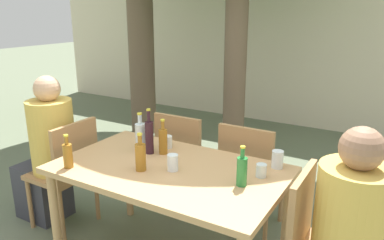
{
  "coord_description": "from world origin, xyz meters",
  "views": [
    {
      "loc": [
        1.29,
        -1.89,
        1.77
      ],
      "look_at": [
        0.0,
        0.3,
        1.01
      ],
      "focal_mm": 35.0,
      "sensor_mm": 36.0,
      "label": 1
    }
  ],
  "objects_px": {
    "patio_chair_0": "(68,168)",
    "water_bottle_3": "(140,136)",
    "person_seated_0": "(48,157)",
    "green_bottle_5": "(242,171)",
    "drinking_glass_3": "(173,163)",
    "patio_chair_3": "(250,171)",
    "amber_bottle_0": "(68,155)",
    "patio_chair_2": "(185,157)",
    "drinking_glass_2": "(277,159)",
    "drinking_glass_0": "(261,170)",
    "amber_bottle_1": "(141,156)",
    "drinking_glass_1": "(167,142)",
    "dining_table_front": "(169,178)",
    "amber_bottle_2": "(163,140)",
    "wine_bottle_4": "(149,136)"
  },
  "relations": [
    {
      "from": "patio_chair_2",
      "to": "amber_bottle_1",
      "type": "bearing_deg",
      "value": 101.91
    },
    {
      "from": "patio_chair_2",
      "to": "wine_bottle_4",
      "type": "relative_size",
      "value": 2.79
    },
    {
      "from": "water_bottle_3",
      "to": "patio_chair_0",
      "type": "bearing_deg",
      "value": -166.32
    },
    {
      "from": "patio_chair_0",
      "to": "amber_bottle_2",
      "type": "height_order",
      "value": "amber_bottle_2"
    },
    {
      "from": "patio_chair_0",
      "to": "person_seated_0",
      "type": "relative_size",
      "value": 0.73
    },
    {
      "from": "dining_table_front",
      "to": "amber_bottle_2",
      "type": "height_order",
      "value": "amber_bottle_2"
    },
    {
      "from": "amber_bottle_0",
      "to": "drinking_glass_0",
      "type": "bearing_deg",
      "value": 23.96
    },
    {
      "from": "wine_bottle_4",
      "to": "drinking_glass_0",
      "type": "distance_m",
      "value": 0.84
    },
    {
      "from": "dining_table_front",
      "to": "wine_bottle_4",
      "type": "bearing_deg",
      "value": 151.94
    },
    {
      "from": "wine_bottle_4",
      "to": "water_bottle_3",
      "type": "bearing_deg",
      "value": 170.53
    },
    {
      "from": "dining_table_front",
      "to": "patio_chair_2",
      "type": "relative_size",
      "value": 1.64
    },
    {
      "from": "patio_chair_0",
      "to": "drinking_glass_2",
      "type": "xyz_separation_m",
      "value": [
        1.61,
        0.36,
        0.29
      ]
    },
    {
      "from": "patio_chair_2",
      "to": "amber_bottle_0",
      "type": "bearing_deg",
      "value": 75.34
    },
    {
      "from": "patio_chair_0",
      "to": "water_bottle_3",
      "type": "relative_size",
      "value": 3.24
    },
    {
      "from": "patio_chair_0",
      "to": "drinking_glass_3",
      "type": "xyz_separation_m",
      "value": [
        1.04,
        -0.03,
        0.28
      ]
    },
    {
      "from": "amber_bottle_0",
      "to": "green_bottle_5",
      "type": "height_order",
      "value": "green_bottle_5"
    },
    {
      "from": "amber_bottle_2",
      "to": "water_bottle_3",
      "type": "height_order",
      "value": "water_bottle_3"
    },
    {
      "from": "patio_chair_0",
      "to": "wine_bottle_4",
      "type": "distance_m",
      "value": 0.83
    },
    {
      "from": "amber_bottle_1",
      "to": "drinking_glass_1",
      "type": "distance_m",
      "value": 0.44
    },
    {
      "from": "drinking_glass_2",
      "to": "drinking_glass_3",
      "type": "xyz_separation_m",
      "value": [
        -0.57,
        -0.39,
        -0.0
      ]
    },
    {
      "from": "patio_chair_2",
      "to": "amber_bottle_2",
      "type": "distance_m",
      "value": 0.62
    },
    {
      "from": "drinking_glass_3",
      "to": "amber_bottle_0",
      "type": "bearing_deg",
      "value": -153.5
    },
    {
      "from": "drinking_glass_2",
      "to": "drinking_glass_3",
      "type": "distance_m",
      "value": 0.69
    },
    {
      "from": "green_bottle_5",
      "to": "drinking_glass_3",
      "type": "relative_size",
      "value": 2.28
    },
    {
      "from": "person_seated_0",
      "to": "drinking_glass_2",
      "type": "height_order",
      "value": "person_seated_0"
    },
    {
      "from": "person_seated_0",
      "to": "green_bottle_5",
      "type": "height_order",
      "value": "person_seated_0"
    },
    {
      "from": "wine_bottle_4",
      "to": "green_bottle_5",
      "type": "relative_size",
      "value": 1.34
    },
    {
      "from": "patio_chair_0",
      "to": "drinking_glass_1",
      "type": "height_order",
      "value": "patio_chair_0"
    },
    {
      "from": "green_bottle_5",
      "to": "drinking_glass_1",
      "type": "height_order",
      "value": "green_bottle_5"
    },
    {
      "from": "patio_chair_2",
      "to": "dining_table_front",
      "type": "bearing_deg",
      "value": 113.85
    },
    {
      "from": "amber_bottle_0",
      "to": "amber_bottle_2",
      "type": "relative_size",
      "value": 0.88
    },
    {
      "from": "water_bottle_3",
      "to": "green_bottle_5",
      "type": "height_order",
      "value": "water_bottle_3"
    },
    {
      "from": "patio_chair_3",
      "to": "amber_bottle_2",
      "type": "xyz_separation_m",
      "value": [
        -0.48,
        -0.5,
        0.33
      ]
    },
    {
      "from": "patio_chair_0",
      "to": "water_bottle_3",
      "type": "distance_m",
      "value": 0.74
    },
    {
      "from": "patio_chair_2",
      "to": "person_seated_0",
      "type": "height_order",
      "value": "person_seated_0"
    },
    {
      "from": "patio_chair_0",
      "to": "wine_bottle_4",
      "type": "height_order",
      "value": "wine_bottle_4"
    },
    {
      "from": "patio_chair_2",
      "to": "person_seated_0",
      "type": "xyz_separation_m",
      "value": [
        -0.92,
        -0.69,
        0.04
      ]
    },
    {
      "from": "patio_chair_2",
      "to": "patio_chair_3",
      "type": "distance_m",
      "value": 0.61
    },
    {
      "from": "patio_chair_2",
      "to": "amber_bottle_0",
      "type": "relative_size",
      "value": 4.07
    },
    {
      "from": "person_seated_0",
      "to": "amber_bottle_2",
      "type": "bearing_deg",
      "value": 99.88
    },
    {
      "from": "amber_bottle_1",
      "to": "amber_bottle_2",
      "type": "xyz_separation_m",
      "value": [
        -0.04,
        0.31,
        0.0
      ]
    },
    {
      "from": "patio_chair_2",
      "to": "drinking_glass_0",
      "type": "distance_m",
      "value": 1.06
    },
    {
      "from": "person_seated_0",
      "to": "drinking_glass_3",
      "type": "relative_size",
      "value": 11.71
    },
    {
      "from": "amber_bottle_2",
      "to": "patio_chair_0",
      "type": "bearing_deg",
      "value": -167.41
    },
    {
      "from": "green_bottle_5",
      "to": "drinking_glass_3",
      "type": "height_order",
      "value": "green_bottle_5"
    },
    {
      "from": "patio_chair_2",
      "to": "drinking_glass_2",
      "type": "height_order",
      "value": "patio_chair_2"
    },
    {
      "from": "wine_bottle_4",
      "to": "green_bottle_5",
      "type": "distance_m",
      "value": 0.79
    },
    {
      "from": "drinking_glass_0",
      "to": "drinking_glass_3",
      "type": "bearing_deg",
      "value": -159.17
    },
    {
      "from": "person_seated_0",
      "to": "amber_bottle_2",
      "type": "xyz_separation_m",
      "value": [
        1.05,
        0.18,
        0.29
      ]
    },
    {
      "from": "patio_chair_3",
      "to": "water_bottle_3",
      "type": "relative_size",
      "value": 3.24
    }
  ]
}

